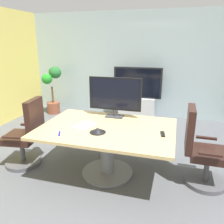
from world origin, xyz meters
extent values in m
plane|color=#515459|center=(0.00, 0.00, 0.00)|extent=(7.23, 7.23, 0.00)
cube|color=#9EB2B7|center=(0.00, 3.00, 1.33)|extent=(6.23, 0.10, 2.65)
cube|color=tan|center=(-0.04, -0.03, 0.72)|extent=(1.89, 1.31, 0.04)
cylinder|color=slate|center=(-0.04, -0.03, 0.35)|extent=(0.20, 0.20, 0.70)
cylinder|color=slate|center=(-0.04, -0.03, 0.01)|extent=(0.76, 0.76, 0.03)
cylinder|color=#4C4C51|center=(-1.43, -0.15, 0.03)|extent=(0.56, 0.56, 0.06)
cylinder|color=#4C4C51|center=(-1.43, -0.15, 0.24)|extent=(0.07, 0.07, 0.36)
cube|color=black|center=(-1.43, -0.15, 0.46)|extent=(0.54, 0.54, 0.10)
cube|color=black|center=(-1.16, -0.11, 0.79)|extent=(0.16, 0.46, 0.60)
cube|color=black|center=(-1.44, 0.11, 0.58)|extent=(0.28, 0.09, 0.03)
cube|color=black|center=(-1.37, -0.41, 0.58)|extent=(0.28, 0.09, 0.03)
cylinder|color=#4C4C51|center=(1.35, 0.10, 0.03)|extent=(0.56, 0.56, 0.06)
cylinder|color=#4C4C51|center=(1.35, 0.10, 0.24)|extent=(0.07, 0.07, 0.36)
cube|color=black|center=(1.35, 0.10, 0.46)|extent=(0.48, 0.48, 0.10)
cube|color=black|center=(1.08, 0.10, 0.79)|extent=(0.09, 0.46, 0.60)
cube|color=black|center=(1.33, -0.16, 0.58)|extent=(0.28, 0.05, 0.03)
cube|color=black|center=(1.34, 0.36, 0.58)|extent=(0.28, 0.05, 0.03)
cube|color=#333338|center=(-0.06, 0.44, 0.75)|extent=(0.28, 0.18, 0.02)
cylinder|color=#333338|center=(-0.06, 0.44, 0.81)|extent=(0.04, 0.04, 0.10)
cube|color=black|center=(-0.06, 0.46, 1.12)|extent=(0.84, 0.04, 0.52)
cube|color=black|center=(-0.06, 0.44, 1.12)|extent=(0.77, 0.01, 0.47)
cube|color=#B7BABC|center=(-0.07, 2.65, 0.28)|extent=(0.90, 0.36, 0.55)
cube|color=black|center=(-0.07, 2.63, 0.93)|extent=(1.20, 0.06, 0.76)
cube|color=black|center=(-0.07, 2.59, 0.93)|extent=(1.12, 0.01, 0.69)
cylinder|color=brown|center=(-2.37, 2.42, 0.15)|extent=(0.34, 0.34, 0.30)
cylinder|color=brown|center=(-2.37, 2.42, 0.52)|extent=(0.05, 0.05, 0.44)
sphere|color=#24662D|center=(-2.24, 2.43, 1.13)|extent=(0.31, 0.31, 0.31)
sphere|color=#24652C|center=(-2.35, 2.53, 1.13)|extent=(0.25, 0.25, 0.25)
sphere|color=#277C19|center=(-2.49, 2.40, 0.98)|extent=(0.21, 0.21, 0.21)
sphere|color=#238823|center=(-2.39, 2.25, 0.98)|extent=(0.27, 0.27, 0.27)
cone|color=black|center=(-0.10, -0.26, 0.78)|extent=(0.19, 0.19, 0.07)
cylinder|color=black|center=(-0.10, -0.26, 0.75)|extent=(0.22, 0.22, 0.01)
cube|color=black|center=(0.74, -0.09, 0.75)|extent=(0.08, 0.18, 0.02)
cube|color=#1919A5|center=(-0.56, -0.45, 0.75)|extent=(0.07, 0.13, 0.02)
cube|color=white|center=(-0.37, -0.06, 0.75)|extent=(0.28, 0.34, 0.01)
camera|label=1|loc=(0.86, -2.87, 1.90)|focal=36.04mm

